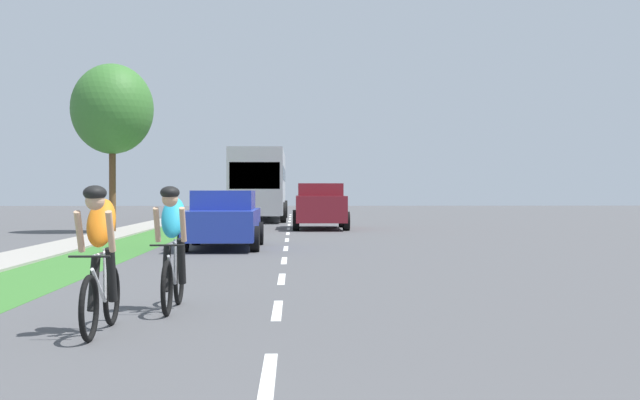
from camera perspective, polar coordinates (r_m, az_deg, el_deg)
ground_plane at (r=21.58m, az=-2.36°, el=-3.39°), size 120.00×120.00×0.00m
grass_verge at (r=22.05m, az=-13.68°, el=-3.31°), size 1.81×70.00×0.01m
sidewalk_concrete at (r=22.45m, az=-17.81°, el=-3.25°), size 1.48×70.00×0.10m
lane_markings_center at (r=25.57m, az=-2.27°, el=-2.74°), size 0.12×54.07×0.01m
cyclist_lead at (r=9.19m, az=-14.78°, el=-3.82°), size 0.42×1.72×1.58m
cyclist_trailing at (r=10.76m, az=-10.03°, el=-3.15°), size 0.42×1.72×1.58m
sedan_blue at (r=22.11m, az=-6.59°, el=-1.30°), size 1.98×4.30×1.52m
suv_maroon at (r=32.87m, az=-0.00°, el=-0.34°), size 2.15×4.70×1.79m
bus_silver at (r=42.96m, az=-4.13°, el=1.28°), size 2.78×11.60×3.48m
street_tree_near at (r=30.95m, az=-14.01°, el=6.02°), size 2.93×2.93×6.06m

